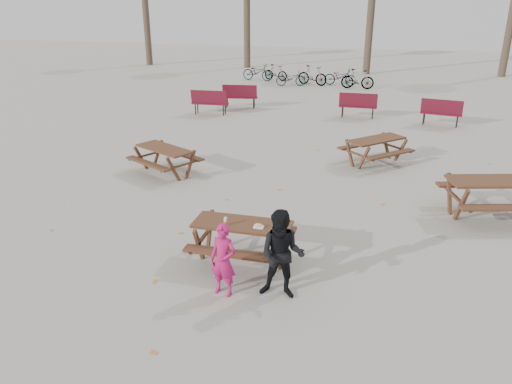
% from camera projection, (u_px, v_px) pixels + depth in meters
% --- Properties ---
extents(ground, '(80.00, 80.00, 0.00)m').
position_uv_depth(ground, '(243.00, 260.00, 9.42)').
color(ground, gray).
rests_on(ground, ground).
extents(main_picnic_table, '(1.80, 1.45, 0.78)m').
position_uv_depth(main_picnic_table, '(242.00, 232.00, 9.20)').
color(main_picnic_table, '#3D2316').
rests_on(main_picnic_table, ground).
extents(food_tray, '(0.18, 0.11, 0.03)m').
position_uv_depth(food_tray, '(259.00, 227.00, 8.94)').
color(food_tray, white).
rests_on(food_tray, main_picnic_table).
extents(bread_roll, '(0.14, 0.06, 0.05)m').
position_uv_depth(bread_roll, '(259.00, 225.00, 8.92)').
color(bread_roll, tan).
rests_on(bread_roll, food_tray).
extents(soda_bottle, '(0.07, 0.07, 0.17)m').
position_uv_depth(soda_bottle, '(226.00, 222.00, 9.01)').
color(soda_bottle, silver).
rests_on(soda_bottle, main_picnic_table).
extents(child, '(0.51, 0.38, 1.26)m').
position_uv_depth(child, '(223.00, 260.00, 8.15)').
color(child, '#B4165C').
rests_on(child, ground).
extents(adult, '(0.77, 0.61, 1.54)m').
position_uv_depth(adult, '(282.00, 255.00, 8.03)').
color(adult, black).
rests_on(adult, ground).
extents(picnic_table_east, '(2.41, 2.13, 0.88)m').
position_uv_depth(picnic_table_east, '(493.00, 198.00, 11.11)').
color(picnic_table_east, '#3D2316').
rests_on(picnic_table_east, ground).
extents(picnic_table_north, '(2.19, 2.05, 0.75)m').
position_uv_depth(picnic_table_north, '(165.00, 161.00, 13.82)').
color(picnic_table_north, '#3D2316').
rests_on(picnic_table_north, ground).
extents(picnic_table_far, '(2.24, 2.25, 0.76)m').
position_uv_depth(picnic_table_far, '(375.00, 151.00, 14.63)').
color(picnic_table_far, '#3D2316').
rests_on(picnic_table_far, ground).
extents(park_bench_row, '(10.70, 2.21, 1.03)m').
position_uv_depth(park_bench_row, '(308.00, 103.00, 20.33)').
color(park_bench_row, maroon).
rests_on(park_bench_row, ground).
extents(bicycle_row, '(7.57, 2.46, 1.04)m').
position_uv_depth(bicycle_row, '(305.00, 76.00, 27.47)').
color(bicycle_row, black).
rests_on(bicycle_row, ground).
extents(fallen_leaves, '(11.00, 11.00, 0.01)m').
position_uv_depth(fallen_leaves, '(293.00, 211.00, 11.55)').
color(fallen_leaves, '#C56E2F').
rests_on(fallen_leaves, ground).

